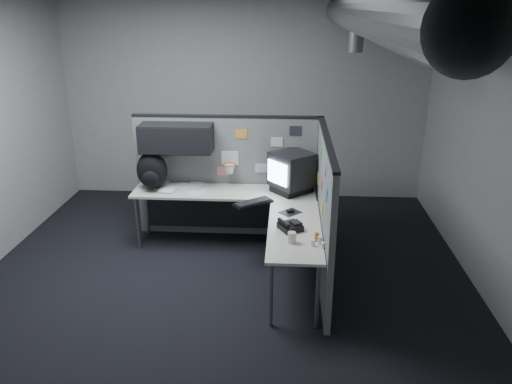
# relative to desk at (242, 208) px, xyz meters

# --- Properties ---
(room) EXTENTS (5.62, 5.62, 3.22)m
(room) POSITION_rel_desk_xyz_m (0.41, -0.70, 1.48)
(room) COLOR black
(room) RESTS_ON ground
(partition_back) EXTENTS (2.44, 0.42, 1.63)m
(partition_back) POSITION_rel_desk_xyz_m (-0.40, 0.53, 0.38)
(partition_back) COLOR slate
(partition_back) RESTS_ON ground
(partition_right) EXTENTS (0.07, 2.23, 1.63)m
(partition_right) POSITION_rel_desk_xyz_m (0.95, -0.49, 0.21)
(partition_right) COLOR slate
(partition_right) RESTS_ON ground
(desk) EXTENTS (2.31, 2.11, 0.73)m
(desk) POSITION_rel_desk_xyz_m (0.00, 0.00, 0.00)
(desk) COLOR beige
(desk) RESTS_ON ground
(monitor) EXTENTS (0.63, 0.63, 0.51)m
(monitor) POSITION_rel_desk_xyz_m (0.60, 0.31, 0.38)
(monitor) COLOR black
(monitor) RESTS_ON desk
(keyboard) EXTENTS (0.48, 0.42, 0.04)m
(keyboard) POSITION_rel_desk_xyz_m (0.15, -0.15, 0.14)
(keyboard) COLOR black
(keyboard) RESTS_ON desk
(mouse) EXTENTS (0.28, 0.28, 0.05)m
(mouse) POSITION_rel_desk_xyz_m (0.59, -0.37, 0.13)
(mouse) COLOR black
(mouse) RESTS_ON desk
(phone) EXTENTS (0.29, 0.30, 0.11)m
(phone) POSITION_rel_desk_xyz_m (0.58, -0.82, 0.16)
(phone) COLOR black
(phone) RESTS_ON desk
(bottles) EXTENTS (0.14, 0.19, 0.09)m
(bottles) POSITION_rel_desk_xyz_m (0.86, -1.14, 0.15)
(bottles) COLOR silver
(bottles) RESTS_ON desk
(cup) EXTENTS (0.10, 0.10, 0.11)m
(cup) POSITION_rel_desk_xyz_m (0.60, -1.13, 0.17)
(cup) COLOR beige
(cup) RESTS_ON desk
(papers) EXTENTS (0.76, 0.54, 0.02)m
(papers) POSITION_rel_desk_xyz_m (-0.86, 0.36, 0.13)
(papers) COLOR white
(papers) RESTS_ON desk
(backpack) EXTENTS (0.45, 0.43, 0.48)m
(backpack) POSITION_rel_desk_xyz_m (-1.16, 0.30, 0.35)
(backpack) COLOR black
(backpack) RESTS_ON desk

